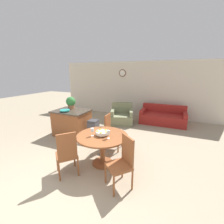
{
  "coord_description": "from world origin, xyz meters",
  "views": [
    {
      "loc": [
        1.87,
        -1.75,
        2.16
      ],
      "look_at": [
        0.08,
        2.48,
        0.95
      ],
      "focal_mm": 24.0,
      "sensor_mm": 36.0,
      "label": 1
    }
  ],
  "objects_px": {
    "fruit_bowl": "(102,133)",
    "armchair": "(122,117)",
    "dining_chair_far_side": "(111,130)",
    "dining_chair_near_right": "(123,160)",
    "teal_bowl": "(65,110)",
    "trash_bin": "(93,130)",
    "potted_plant": "(71,102)",
    "wine_glass_left": "(92,130)",
    "dining_table": "(102,142)",
    "dining_chair_near_left": "(67,153)",
    "wine_glass_right": "(108,132)",
    "couch": "(163,117)",
    "kitchen_island": "(72,123)"
  },
  "relations": [
    {
      "from": "dining_table",
      "to": "trash_bin",
      "type": "height_order",
      "value": "dining_table"
    },
    {
      "from": "dining_table",
      "to": "dining_chair_far_side",
      "type": "relative_size",
      "value": 1.18
    },
    {
      "from": "dining_chair_near_right",
      "to": "dining_chair_far_side",
      "type": "distance_m",
      "value": 1.54
    },
    {
      "from": "dining_table",
      "to": "wine_glass_left",
      "type": "relative_size",
      "value": 6.31
    },
    {
      "from": "wine_glass_right",
      "to": "teal_bowl",
      "type": "xyz_separation_m",
      "value": [
        -2.08,
        1.07,
        0.05
      ]
    },
    {
      "from": "wine_glass_left",
      "to": "potted_plant",
      "type": "height_order",
      "value": "potted_plant"
    },
    {
      "from": "dining_chair_far_side",
      "to": "fruit_bowl",
      "type": "xyz_separation_m",
      "value": [
        0.13,
        -0.82,
        0.27
      ]
    },
    {
      "from": "dining_chair_far_side",
      "to": "potted_plant",
      "type": "relative_size",
      "value": 2.36
    },
    {
      "from": "kitchen_island",
      "to": "armchair",
      "type": "distance_m",
      "value": 2.25
    },
    {
      "from": "dining_chair_near_left",
      "to": "potted_plant",
      "type": "xyz_separation_m",
      "value": [
        -1.47,
        2.08,
        0.58
      ]
    },
    {
      "from": "kitchen_island",
      "to": "potted_plant",
      "type": "bearing_deg",
      "value": 127.49
    },
    {
      "from": "wine_glass_right",
      "to": "trash_bin",
      "type": "distance_m",
      "value": 1.78
    },
    {
      "from": "trash_bin",
      "to": "couch",
      "type": "height_order",
      "value": "couch"
    },
    {
      "from": "dining_chair_near_left",
      "to": "kitchen_island",
      "type": "distance_m",
      "value": 2.27
    },
    {
      "from": "dining_chair_far_side",
      "to": "dining_chair_near_left",
      "type": "bearing_deg",
      "value": -16.79
    },
    {
      "from": "wine_glass_right",
      "to": "fruit_bowl",
      "type": "bearing_deg",
      "value": 153.97
    },
    {
      "from": "dining_chair_far_side",
      "to": "teal_bowl",
      "type": "bearing_deg",
      "value": -97.85
    },
    {
      "from": "teal_bowl",
      "to": "potted_plant",
      "type": "xyz_separation_m",
      "value": [
        -0.08,
        0.44,
        0.19
      ]
    },
    {
      "from": "wine_glass_right",
      "to": "couch",
      "type": "bearing_deg",
      "value": 77.34
    },
    {
      "from": "kitchen_island",
      "to": "dining_chair_near_right",
      "type": "bearing_deg",
      "value": -34.33
    },
    {
      "from": "armchair",
      "to": "teal_bowl",
      "type": "bearing_deg",
      "value": -138.57
    },
    {
      "from": "wine_glass_right",
      "to": "dining_table",
      "type": "bearing_deg",
      "value": 153.95
    },
    {
      "from": "wine_glass_left",
      "to": "wine_glass_right",
      "type": "height_order",
      "value": "same"
    },
    {
      "from": "teal_bowl",
      "to": "dining_table",
      "type": "bearing_deg",
      "value": -27.26
    },
    {
      "from": "dining_table",
      "to": "couch",
      "type": "bearing_deg",
      "value": 74.14
    },
    {
      "from": "dining_chair_near_left",
      "to": "potted_plant",
      "type": "bearing_deg",
      "value": 77.07
    },
    {
      "from": "teal_bowl",
      "to": "potted_plant",
      "type": "relative_size",
      "value": 0.75
    },
    {
      "from": "dining_chair_far_side",
      "to": "dining_chair_near_right",
      "type": "bearing_deg",
      "value": 28.21
    },
    {
      "from": "dining_chair_near_left",
      "to": "fruit_bowl",
      "type": "height_order",
      "value": "dining_chair_near_left"
    },
    {
      "from": "wine_glass_right",
      "to": "trash_bin",
      "type": "height_order",
      "value": "wine_glass_right"
    },
    {
      "from": "dining_table",
      "to": "wine_glass_right",
      "type": "relative_size",
      "value": 6.31
    },
    {
      "from": "dining_chair_far_side",
      "to": "fruit_bowl",
      "type": "height_order",
      "value": "dining_chair_far_side"
    },
    {
      "from": "kitchen_island",
      "to": "teal_bowl",
      "type": "height_order",
      "value": "teal_bowl"
    },
    {
      "from": "fruit_bowl",
      "to": "armchair",
      "type": "bearing_deg",
      "value": 100.86
    },
    {
      "from": "trash_bin",
      "to": "dining_chair_far_side",
      "type": "bearing_deg",
      "value": -23.43
    },
    {
      "from": "fruit_bowl",
      "to": "teal_bowl",
      "type": "distance_m",
      "value": 2.11
    },
    {
      "from": "dining_table",
      "to": "dining_chair_near_right",
      "type": "relative_size",
      "value": 1.18
    },
    {
      "from": "fruit_bowl",
      "to": "wine_glass_left",
      "type": "height_order",
      "value": "wine_glass_left"
    },
    {
      "from": "dining_table",
      "to": "potted_plant",
      "type": "xyz_separation_m",
      "value": [
        -1.96,
        1.41,
        0.55
      ]
    },
    {
      "from": "dining_chair_near_right",
      "to": "teal_bowl",
      "type": "distance_m",
      "value": 2.96
    },
    {
      "from": "wine_glass_left",
      "to": "armchair",
      "type": "xyz_separation_m",
      "value": [
        -0.4,
        3.21,
        -0.6
      ]
    },
    {
      "from": "teal_bowl",
      "to": "trash_bin",
      "type": "relative_size",
      "value": 0.49
    },
    {
      "from": "trash_bin",
      "to": "armchair",
      "type": "xyz_separation_m",
      "value": [
        0.32,
        1.93,
        -0.03
      ]
    },
    {
      "from": "dining_chair_near_left",
      "to": "trash_bin",
      "type": "height_order",
      "value": "dining_chair_near_left"
    },
    {
      "from": "dining_chair_near_right",
      "to": "wine_glass_left",
      "type": "height_order",
      "value": "dining_chair_near_right"
    },
    {
      "from": "dining_table",
      "to": "dining_chair_near_left",
      "type": "xyz_separation_m",
      "value": [
        -0.49,
        -0.67,
        -0.03
      ]
    },
    {
      "from": "potted_plant",
      "to": "trash_bin",
      "type": "distance_m",
      "value": 1.34
    },
    {
      "from": "kitchen_island",
      "to": "wine_glass_right",
      "type": "bearing_deg",
      "value": -32.91
    },
    {
      "from": "couch",
      "to": "dining_chair_near_right",
      "type": "bearing_deg",
      "value": -95.31
    },
    {
      "from": "dining_table",
      "to": "armchair",
      "type": "distance_m",
      "value": 3.16
    }
  ]
}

